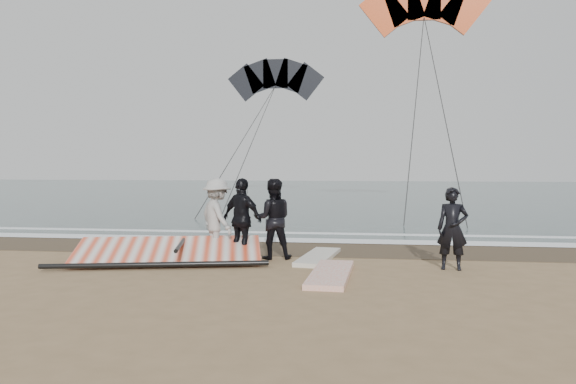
% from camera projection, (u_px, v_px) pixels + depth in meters
% --- Properties ---
extents(ground, '(120.00, 120.00, 0.00)m').
position_uv_depth(ground, '(302.00, 285.00, 10.58)').
color(ground, '#8C704C').
rests_on(ground, ground).
extents(sea, '(120.00, 54.00, 0.02)m').
position_uv_depth(sea, '(348.00, 192.00, 43.24)').
color(sea, '#233838').
rests_on(sea, ground).
extents(wet_sand, '(120.00, 2.80, 0.01)m').
position_uv_depth(wet_sand, '(320.00, 249.00, 15.03)').
color(wet_sand, '#4C3D2B').
rests_on(wet_sand, ground).
extents(foam_near, '(120.00, 0.90, 0.01)m').
position_uv_depth(foam_near, '(323.00, 241.00, 16.42)').
color(foam_near, white).
rests_on(foam_near, sea).
extents(foam_far, '(120.00, 0.45, 0.01)m').
position_uv_depth(foam_far, '(327.00, 233.00, 18.10)').
color(foam_far, white).
rests_on(foam_far, sea).
extents(man_main, '(0.70, 0.51, 1.78)m').
position_uv_depth(man_main, '(452.00, 229.00, 12.07)').
color(man_main, black).
rests_on(man_main, ground).
extents(board_white, '(0.88, 2.71, 0.11)m').
position_uv_depth(board_white, '(331.00, 274.00, 11.37)').
color(board_white, white).
rests_on(board_white, ground).
extents(board_cream, '(0.98, 2.50, 0.10)m').
position_uv_depth(board_cream, '(318.00, 257.00, 13.45)').
color(board_cream, beige).
rests_on(board_cream, ground).
extents(trio_cluster, '(2.61, 1.49, 1.94)m').
position_uv_depth(trio_cluster, '(241.00, 218.00, 13.54)').
color(trio_cluster, black).
rests_on(trio_cluster, ground).
extents(sail_rig, '(4.78, 2.63, 0.52)m').
position_uv_depth(sail_rig, '(168.00, 254.00, 13.01)').
color(sail_rig, black).
rests_on(sail_rig, ground).
extents(kite_red, '(6.75, 4.10, 12.25)m').
position_uv_depth(kite_red, '(424.00, 10.00, 26.77)').
color(kite_red, '#E34C1A').
rests_on(kite_red, ground).
extents(kite_dark, '(7.53, 8.59, 18.60)m').
position_uv_depth(kite_dark, '(275.00, 82.00, 38.81)').
color(kite_dark, black).
rests_on(kite_dark, ground).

